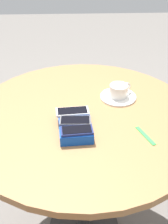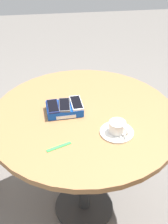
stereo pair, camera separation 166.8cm
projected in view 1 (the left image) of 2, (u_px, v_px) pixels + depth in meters
round_table at (84, 136)px, 1.40m from camera, size 1.01×1.01×0.78m
phone_box at (75, 126)px, 1.24m from camera, size 0.20×0.14×0.04m
phone_navy at (77, 130)px, 1.18m from camera, size 0.07×0.13×0.01m
phone_gray at (75, 121)px, 1.23m from camera, size 0.06×0.13×0.01m
phone_white at (72, 111)px, 1.28m from camera, size 0.07×0.14×0.01m
saucer at (118, 97)px, 1.46m from camera, size 0.17×0.17×0.01m
coffee_cup at (119, 90)px, 1.44m from camera, size 0.08×0.10×0.06m
lanyard_strap at (145, 136)px, 1.22m from camera, size 0.12×0.06×0.00m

